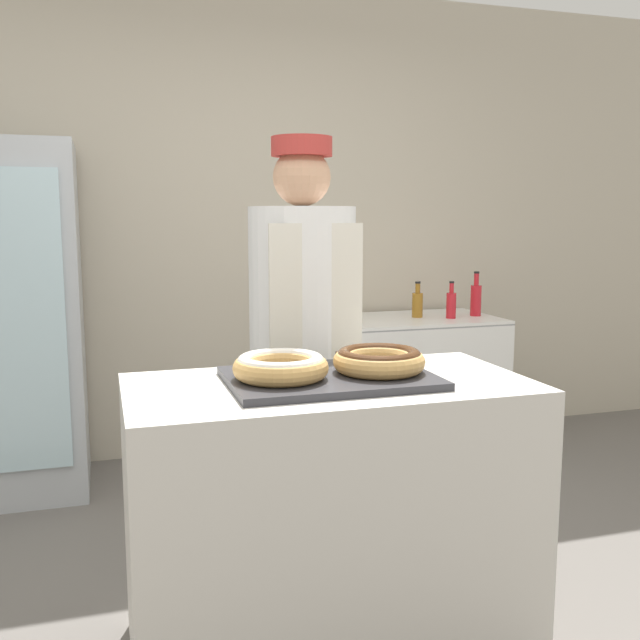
# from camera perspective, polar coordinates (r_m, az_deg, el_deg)

# --- Properties ---
(wall_back) EXTENTS (8.00, 0.06, 2.70)m
(wall_back) POSITION_cam_1_polar(r_m,az_deg,el_deg) (4.23, -8.20, 7.58)
(wall_back) COLOR #BCB29E
(wall_back) RESTS_ON ground_plane
(display_counter) EXTENTS (1.24, 0.64, 0.89)m
(display_counter) POSITION_cam_1_polar(r_m,az_deg,el_deg) (2.35, 0.74, -15.59)
(display_counter) COLOR beige
(display_counter) RESTS_ON ground_plane
(serving_tray) EXTENTS (0.63, 0.44, 0.02)m
(serving_tray) POSITION_cam_1_polar(r_m,az_deg,el_deg) (2.21, 0.77, -4.68)
(serving_tray) COLOR #2D2D33
(serving_tray) RESTS_ON display_counter
(donut_light_glaze) EXTENTS (0.29, 0.29, 0.07)m
(donut_light_glaze) POSITION_cam_1_polar(r_m,az_deg,el_deg) (2.14, -3.16, -3.67)
(donut_light_glaze) COLOR tan
(donut_light_glaze) RESTS_ON serving_tray
(donut_chocolate_glaze) EXTENTS (0.29, 0.29, 0.07)m
(donut_chocolate_glaze) POSITION_cam_1_polar(r_m,az_deg,el_deg) (2.24, 4.74, -3.16)
(donut_chocolate_glaze) COLOR tan
(donut_chocolate_glaze) RESTS_ON serving_tray
(brownie_back_left) EXTENTS (0.07, 0.07, 0.03)m
(brownie_back_left) POSITION_cam_1_polar(r_m,az_deg,el_deg) (2.32, -3.26, -3.35)
(brownie_back_left) COLOR #382111
(brownie_back_left) RESTS_ON serving_tray
(brownie_back_right) EXTENTS (0.07, 0.07, 0.03)m
(brownie_back_right) POSITION_cam_1_polar(r_m,az_deg,el_deg) (2.38, 2.35, -3.01)
(brownie_back_right) COLOR #382111
(brownie_back_right) RESTS_ON serving_tray
(baker_person) EXTENTS (0.42, 0.42, 1.70)m
(baker_person) POSITION_cam_1_polar(r_m,az_deg,el_deg) (2.81, -1.38, -2.22)
(baker_person) COLOR #4C4C51
(baker_person) RESTS_ON ground_plane
(beverage_fridge) EXTENTS (0.71, 0.63, 1.76)m
(beverage_fridge) POSITION_cam_1_polar(r_m,az_deg,el_deg) (3.86, -23.73, -0.11)
(beverage_fridge) COLOR #ADB2B7
(beverage_fridge) RESTS_ON ground_plane
(chest_freezer) EXTENTS (0.99, 0.62, 0.81)m
(chest_freezer) POSITION_cam_1_polar(r_m,az_deg,el_deg) (4.30, 7.31, -5.07)
(chest_freezer) COLOR white
(chest_freezer) RESTS_ON ground_plane
(bottle_red) EXTENTS (0.06, 0.06, 0.22)m
(bottle_red) POSITION_cam_1_polar(r_m,az_deg,el_deg) (4.23, 10.45, 1.27)
(bottle_red) COLOR red
(bottle_red) RESTS_ON chest_freezer
(bottle_orange) EXTENTS (0.07, 0.07, 0.24)m
(bottle_orange) POSITION_cam_1_polar(r_m,az_deg,el_deg) (4.02, 2.07, 1.19)
(bottle_orange) COLOR orange
(bottle_orange) RESTS_ON chest_freezer
(bottle_red_b) EXTENTS (0.06, 0.06, 0.27)m
(bottle_red_b) POSITION_cam_1_polar(r_m,az_deg,el_deg) (4.36, 12.36, 1.68)
(bottle_red_b) COLOR red
(bottle_red_b) RESTS_ON chest_freezer
(bottle_amber) EXTENTS (0.06, 0.06, 0.21)m
(bottle_amber) POSITION_cam_1_polar(r_m,az_deg,el_deg) (4.23, 7.80, 1.32)
(bottle_amber) COLOR #99661E
(bottle_amber) RESTS_ON chest_freezer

